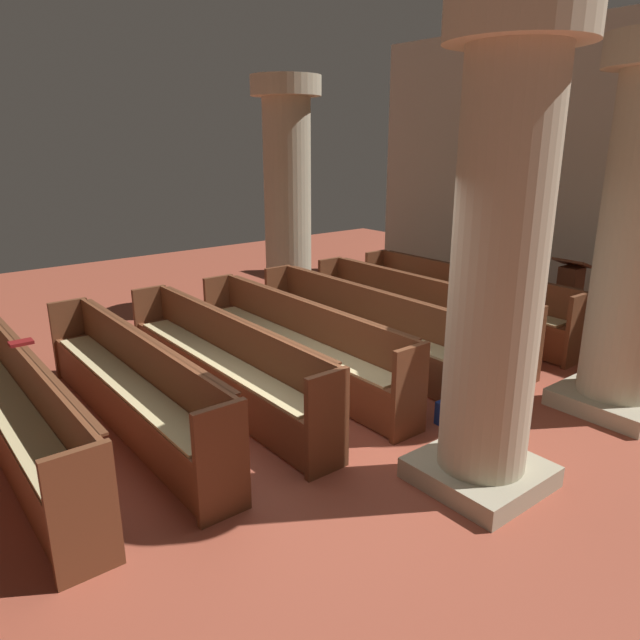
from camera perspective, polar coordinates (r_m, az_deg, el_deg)
ground_plane at (r=5.78m, az=-1.75°, el=-11.19°), size 19.20×19.20×0.00m
back_wall at (r=9.99m, az=28.05°, el=12.45°), size 10.00×0.16×4.50m
pew_row_0 at (r=8.89m, az=13.52°, el=2.13°), size 3.67×0.46×0.93m
pew_row_1 at (r=8.15m, az=9.15°, el=1.02°), size 3.67×0.46×0.93m
pew_row_2 at (r=7.47m, az=3.94°, el=-0.31°), size 3.67×0.46×0.93m
pew_row_3 at (r=6.87m, az=-2.24°, el=-1.88°), size 3.67×0.46×0.93m
pew_row_4 at (r=6.37m, az=-9.51°, el=-3.70°), size 3.67×0.46×0.93m
pew_row_5 at (r=5.99m, az=-17.89°, el=-5.70°), size 3.67×0.46×0.93m
pew_row_6 at (r=5.77m, az=-27.21°, el=-7.78°), size 3.67×0.47×0.93m
pillar_aisle_side at (r=6.56m, az=28.59°, el=7.73°), size 1.10×1.10×3.66m
pillar_far_side at (r=9.72m, az=-3.16°, el=12.24°), size 1.10×1.10×3.66m
pillar_aisle_rear at (r=4.58m, az=16.96°, el=5.77°), size 1.03×1.03×3.66m
lectern at (r=9.43m, az=22.91°, el=1.80°), size 0.48×0.45×1.08m
hymn_book at (r=6.09m, az=-26.99°, el=-1.97°), size 0.13×0.20×0.03m
kneeler_box_blue at (r=6.07m, az=13.30°, el=-8.93°), size 0.36×0.31×0.24m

